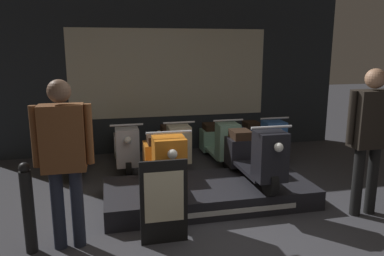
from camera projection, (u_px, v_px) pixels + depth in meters
ground_plane at (232, 243)px, 4.00m from camera, size 30.00×30.00×0.00m
shop_wall_back at (170, 71)px, 7.32m from camera, size 7.01×0.09×3.20m
display_platform at (209, 193)px, 5.03m from camera, size 2.76×1.19×0.26m
scooter_display_left at (163, 162)px, 4.78m from camera, size 0.52×1.51×0.88m
scooter_display_right at (254, 156)px, 5.06m from camera, size 0.52×1.51×0.88m
scooter_backrow_0 at (75, 150)px, 6.26m from camera, size 0.52×1.51×0.88m
scooter_backrow_1 at (126, 147)px, 6.45m from camera, size 0.52×1.51×0.88m
scooter_backrow_2 at (174, 145)px, 6.63m from camera, size 0.52×1.51×0.88m
scooter_backrow_3 at (219, 142)px, 6.81m from camera, size 0.52×1.51×0.88m
scooter_backrow_4 at (261, 140)px, 7.00m from camera, size 0.52×1.51×0.88m
person_left_browsing at (64, 151)px, 3.72m from camera, size 0.59×0.24×1.76m
person_right_browsing at (370, 129)px, 4.48m from camera, size 0.62×0.26×1.81m
price_sign_board at (164, 202)px, 3.92m from camera, size 0.50×0.04×0.92m
street_bollard at (28, 208)px, 3.74m from camera, size 0.12×0.12×0.96m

